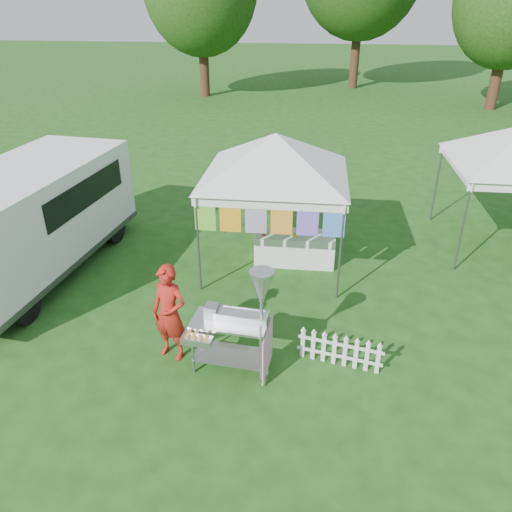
# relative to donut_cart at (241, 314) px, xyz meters

# --- Properties ---
(ground) EXTENTS (120.00, 120.00, 0.00)m
(ground) POSITION_rel_donut_cart_xyz_m (0.18, 0.32, -1.11)
(ground) COLOR #1E4914
(ground) RESTS_ON ground
(canopy_main) EXTENTS (4.24, 4.24, 3.45)m
(canopy_main) POSITION_rel_donut_cart_xyz_m (0.18, 3.82, 1.88)
(canopy_main) COLOR #59595E
(canopy_main) RESTS_ON ground
(donut_cart) EXTENTS (1.42, 0.88, 1.88)m
(donut_cart) POSITION_rel_donut_cart_xyz_m (0.00, 0.00, 0.00)
(donut_cart) COLOR gray
(donut_cart) RESTS_ON ground
(vendor) EXTENTS (0.73, 0.59, 1.74)m
(vendor) POSITION_rel_donut_cart_xyz_m (-1.24, 0.23, -0.24)
(vendor) COLOR #B11F15
(vendor) RESTS_ON ground
(cargo_van) EXTENTS (2.85, 5.81, 2.33)m
(cargo_van) POSITION_rel_donut_cart_xyz_m (-5.02, 2.87, 0.15)
(cargo_van) COLOR white
(cargo_van) RESTS_ON ground
(picket_fence) EXTENTS (1.41, 0.33, 0.56)m
(picket_fence) POSITION_rel_donut_cart_xyz_m (1.59, 0.30, -0.82)
(picket_fence) COLOR white
(picket_fence) RESTS_ON ground
(display_table) EXTENTS (1.80, 0.70, 0.72)m
(display_table) POSITION_rel_donut_cart_xyz_m (0.66, 3.84, -0.75)
(display_table) COLOR white
(display_table) RESTS_ON ground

